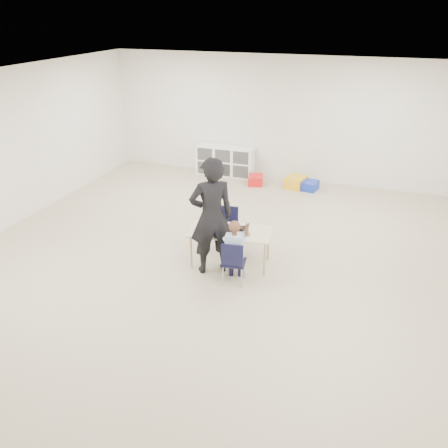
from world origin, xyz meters
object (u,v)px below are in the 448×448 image
(cubby_shelf, at_px, (225,161))
(adult, at_px, (211,217))
(table, at_px, (230,247))
(chair_near, at_px, (234,261))
(child, at_px, (234,249))

(cubby_shelf, height_order, adult, adult)
(table, relative_size, cubby_shelf, 0.96)
(cubby_shelf, bearing_deg, chair_near, -69.29)
(table, bearing_deg, adult, -132.61)
(table, xyz_separation_m, adult, (-0.20, -0.29, 0.62))
(table, xyz_separation_m, chair_near, (0.23, -0.51, 0.05))
(cubby_shelf, xyz_separation_m, adult, (1.31, -4.39, 0.56))
(chair_near, xyz_separation_m, adult, (-0.43, 0.22, 0.57))
(chair_near, height_order, adult, adult)
(cubby_shelf, bearing_deg, child, -69.29)
(table, bearing_deg, child, -74.40)
(table, distance_m, adult, 0.71)
(table, xyz_separation_m, child, (0.23, -0.51, 0.26))
(adult, bearing_deg, cubby_shelf, -107.14)
(adult, bearing_deg, table, -158.06)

